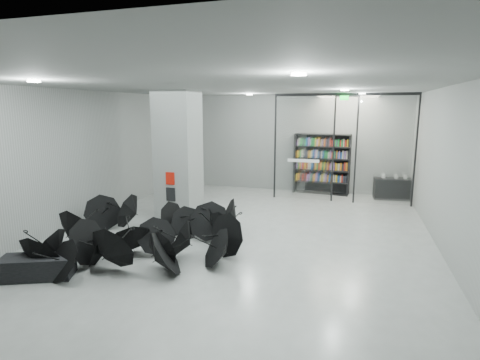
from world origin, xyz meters
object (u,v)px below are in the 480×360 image
(bench, at_px, (37,267))
(shop_counter, at_px, (393,189))
(bookshelf, at_px, (322,164))
(umbrella_cluster, at_px, (150,240))
(column, at_px, (178,155))

(bench, xyz_separation_m, shop_counter, (7.64, 9.57, 0.18))
(bookshelf, xyz_separation_m, umbrella_cluster, (-3.37, -7.92, -0.90))
(shop_counter, height_order, umbrella_cluster, umbrella_cluster)
(bench, bearing_deg, umbrella_cluster, 27.74)
(column, relative_size, shop_counter, 2.91)
(column, distance_m, shop_counter, 8.32)
(bench, distance_m, shop_counter, 12.24)
(bench, distance_m, umbrella_cluster, 2.45)
(column, distance_m, bookshelf, 6.32)
(column, relative_size, umbrella_cluster, 0.70)
(umbrella_cluster, bearing_deg, shop_counter, 51.38)
(shop_counter, bearing_deg, bookshelf, 167.88)
(bookshelf, bearing_deg, shop_counter, 0.24)
(column, relative_size, bookshelf, 1.64)
(column, distance_m, umbrella_cluster, 3.66)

